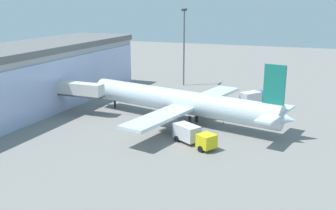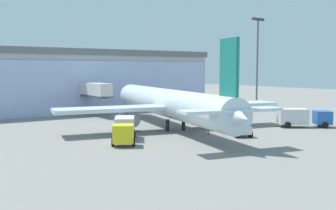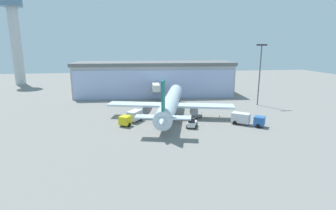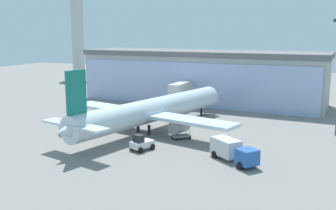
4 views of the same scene
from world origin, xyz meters
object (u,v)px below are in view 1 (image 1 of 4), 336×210
at_px(catering_truck, 193,135).
at_px(fuel_truck, 256,97).
at_px(baggage_cart, 207,111).
at_px(jet_bridge, 73,90).
at_px(safety_cone_wingtip, 215,104).
at_px(safety_cone_nose, 223,122).
at_px(airplane, 183,102).
at_px(pushback_tug, 246,117).
at_px(apron_light_mast, 184,41).

relative_size(catering_truck, fuel_truck, 1.03).
height_order(catering_truck, baggage_cart, catering_truck).
height_order(jet_bridge, fuel_truck, jet_bridge).
height_order(fuel_truck, baggage_cart, fuel_truck).
distance_m(baggage_cart, safety_cone_wingtip, 5.93).
distance_m(catering_truck, safety_cone_nose, 11.36).
height_order(airplane, pushback_tug, airplane).
distance_m(fuel_truck, pushback_tug, 12.88).
relative_size(catering_truck, baggage_cart, 2.35).
bearing_deg(pushback_tug, safety_cone_nose, 54.60).
bearing_deg(fuel_truck, safety_cone_wingtip, 155.53).
distance_m(apron_light_mast, catering_truck, 41.79).
bearing_deg(baggage_cart, jet_bridge, 65.23).
xyz_separation_m(apron_light_mast, baggage_cart, (-22.09, -11.55, -10.38)).
relative_size(fuel_truck, baggage_cart, 2.27).
xyz_separation_m(safety_cone_nose, safety_cone_wingtip, (11.14, 4.06, 0.00)).
bearing_deg(apron_light_mast, pushback_tug, -142.81).
xyz_separation_m(jet_bridge, catering_truck, (-8.16, -25.15, -3.02)).
relative_size(pushback_tug, safety_cone_wingtip, 6.63).
bearing_deg(airplane, catering_truck, 129.76).
relative_size(airplane, safety_cone_wingtip, 70.64).
xyz_separation_m(fuel_truck, safety_cone_wingtip, (-3.86, 7.41, -1.19)).
height_order(fuel_truck, pushback_tug, fuel_truck).
relative_size(airplane, pushback_tug, 10.66).
bearing_deg(safety_cone_wingtip, baggage_cart, 179.20).
height_order(jet_bridge, safety_cone_nose, jet_bridge).
bearing_deg(baggage_cart, apron_light_mast, -16.54).
distance_m(airplane, safety_cone_wingtip, 12.92).
distance_m(jet_bridge, baggage_cart, 24.86).
bearing_deg(safety_cone_nose, pushback_tug, -57.89).
bearing_deg(pushback_tug, jet_bridge, 31.85).
xyz_separation_m(catering_truck, pushback_tug, (13.23, -5.54, -0.49)).
xyz_separation_m(catering_truck, baggage_cart, (16.30, 2.01, -0.97)).
height_order(fuel_truck, safety_cone_nose, fuel_truck).
bearing_deg(jet_bridge, airplane, -172.64).
height_order(jet_bridge, safety_cone_wingtip, jet_bridge).
relative_size(baggage_cart, safety_cone_nose, 5.68).
height_order(pushback_tug, safety_cone_nose, pushback_tug).
distance_m(jet_bridge, fuel_truck, 35.63).
xyz_separation_m(baggage_cart, safety_cone_nose, (-5.21, -4.15, -0.23)).
xyz_separation_m(apron_light_mast, fuel_truck, (-12.30, -19.04, -9.41)).
bearing_deg(jet_bridge, apron_light_mast, -108.93).
relative_size(apron_light_mast, airplane, 0.47).
bearing_deg(baggage_cart, catering_truck, 142.87).
height_order(fuel_truck, safety_cone_wingtip, fuel_truck).
bearing_deg(fuel_truck, airplane, -174.63).
distance_m(jet_bridge, catering_truck, 26.62).
xyz_separation_m(pushback_tug, safety_cone_wingtip, (9.01, 7.47, -0.70)).
relative_size(pushback_tug, safety_cone_nose, 6.63).
distance_m(apron_light_mast, pushback_tug, 33.11).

